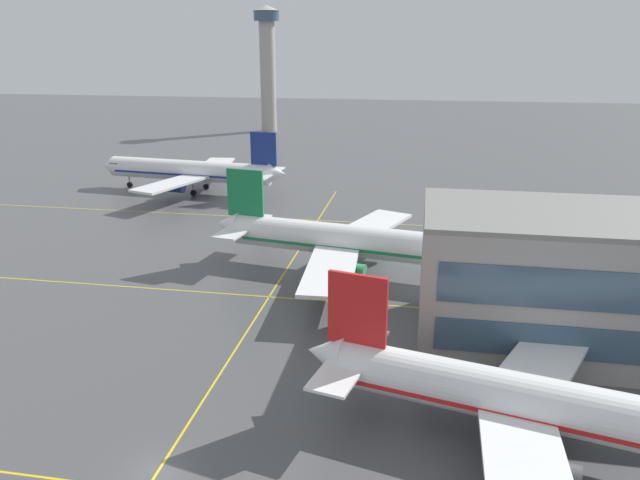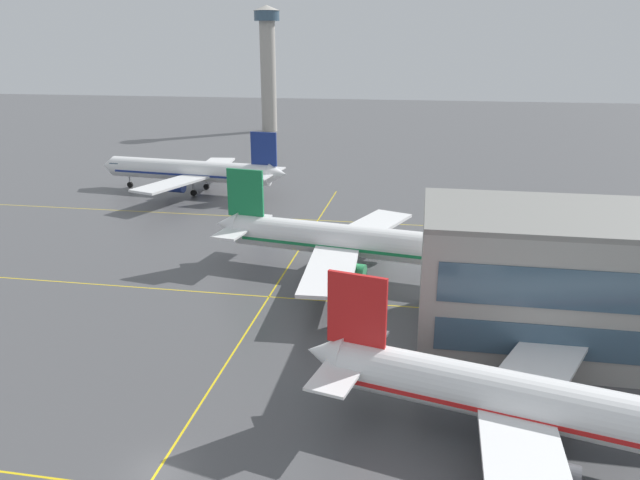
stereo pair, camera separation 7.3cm
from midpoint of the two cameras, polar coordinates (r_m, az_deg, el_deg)
name	(u,v)px [view 2 (the right image)]	position (r m, az deg, el deg)	size (l,w,h in m)	color
ground_plane	(158,471)	(46.75, -15.20, -20.52)	(600.00, 600.00, 0.00)	#4C4C4F
airliner_front_gate	(547,405)	(47.38, 20.93, -14.55)	(38.07, 32.36, 11.93)	white
airliner_second_row	(357,242)	(77.38, 3.57, -0.18)	(41.35, 35.26, 12.88)	white
airliner_third_row	(192,171)	(124.02, -12.13, 6.46)	(41.20, 35.33, 12.80)	white
taxiway_markings	(269,297)	(71.94, -4.87, -5.42)	(148.08, 109.29, 0.01)	yellow
control_tower	(268,60)	(210.09, -4.99, 16.74)	(8.82, 8.82, 40.99)	#ADA89E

